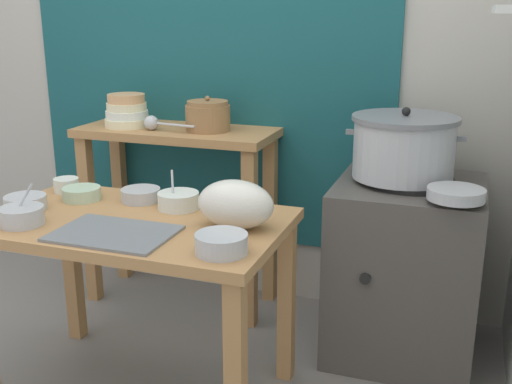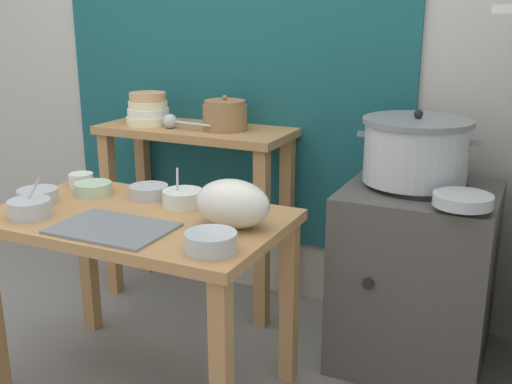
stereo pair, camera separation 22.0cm
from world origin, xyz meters
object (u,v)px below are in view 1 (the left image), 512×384
object	(u,v)px
steamer_pot	(404,147)
plastic_bag	(236,204)
prep_bowl_0	(22,215)
wide_pan	(456,194)
prep_table	(136,247)
bowl_stack_enamel	(127,112)
prep_bowl_4	(66,185)
prep_bowl_2	(178,200)
back_shelf_table	(178,173)
ladle	(153,123)
prep_bowl_5	(26,202)
serving_tray	(114,233)
stove_block	(404,268)
prep_bowl_6	(221,243)
prep_bowl_1	(82,193)
prep_bowl_3	(141,194)
clay_pot	(208,116)

from	to	relation	value
steamer_pot	plastic_bag	size ratio (longest dim) A/B	1.77
prep_bowl_0	wide_pan	bearing A→B (deg)	23.20
prep_table	bowl_stack_enamel	world-z (taller)	bowl_stack_enamel
prep_table	prep_bowl_4	distance (m)	0.51
prep_bowl_2	back_shelf_table	bearing A→B (deg)	116.59
prep_table	ladle	size ratio (longest dim) A/B	4.01
steamer_pot	prep_bowl_5	xyz separation A→B (m)	(-1.32, -0.72, -0.16)
back_shelf_table	plastic_bag	bearing A→B (deg)	-51.69
serving_tray	prep_bowl_0	size ratio (longest dim) A/B	2.60
serving_tray	back_shelf_table	bearing A→B (deg)	103.77
stove_block	prep_bowl_6	distance (m)	1.05
ladle	prep_bowl_6	xyz separation A→B (m)	(0.72, -0.91, -0.18)
stove_block	prep_bowl_0	bearing A→B (deg)	-146.00
ladle	prep_bowl_2	size ratio (longest dim) A/B	1.74
prep_bowl_1	serving_tray	bearing A→B (deg)	-42.41
stove_block	prep_bowl_6	size ratio (longest dim) A/B	4.67
prep_bowl_2	prep_bowl_3	world-z (taller)	prep_bowl_2
stove_block	prep_bowl_2	size ratio (longest dim) A/B	4.96
wide_pan	prep_bowl_4	bearing A→B (deg)	-171.91
prep_table	steamer_pot	distance (m)	1.15
clay_pot	prep_bowl_0	bearing A→B (deg)	-106.71
stove_block	prep_bowl_5	xyz separation A→B (m)	(-1.36, -0.70, 0.37)
bowl_stack_enamel	wide_pan	world-z (taller)	bowl_stack_enamel
clay_pot	prep_bowl_6	world-z (taller)	clay_pot
prep_bowl_2	clay_pot	bearing A→B (deg)	103.14
clay_pot	plastic_bag	world-z (taller)	clay_pot
back_shelf_table	prep_bowl_4	world-z (taller)	back_shelf_table
steamer_pot	serving_tray	world-z (taller)	steamer_pot
ladle	prep_bowl_0	world-z (taller)	ladle
prep_table	prep_bowl_0	world-z (taller)	prep_bowl_0
stove_block	serving_tray	world-z (taller)	stove_block
plastic_bag	prep_bowl_4	bearing A→B (deg)	167.80
prep_bowl_5	wide_pan	bearing A→B (deg)	16.84
prep_bowl_4	prep_bowl_6	bearing A→B (deg)	-25.31
prep_table	prep_bowl_4	size ratio (longest dim) A/B	10.74
wide_pan	prep_bowl_1	distance (m)	1.44
prep_bowl_1	prep_bowl_0	bearing A→B (deg)	-94.01
serving_tray	prep_bowl_1	distance (m)	0.46
serving_tray	prep_bowl_2	distance (m)	0.34
prep_bowl_1	ladle	bearing A→B (deg)	87.88
stove_block	prep_bowl_5	size ratio (longest dim) A/B	5.00
back_shelf_table	ladle	xyz separation A→B (m)	(-0.08, -0.08, 0.26)
prep_table	wide_pan	size ratio (longest dim) A/B	5.24
clay_pot	prep_bowl_5	world-z (taller)	clay_pot
prep_bowl_0	prep_bowl_2	xyz separation A→B (m)	(0.44, 0.35, -0.00)
plastic_bag	prep_bowl_2	bearing A→B (deg)	155.51
steamer_pot	prep_bowl_0	distance (m)	1.50
wide_pan	prep_bowl_0	bearing A→B (deg)	-156.80
clay_pot	serving_tray	xyz separation A→B (m)	(0.07, -0.96, -0.24)
prep_table	serving_tray	xyz separation A→B (m)	(0.02, -0.17, 0.12)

